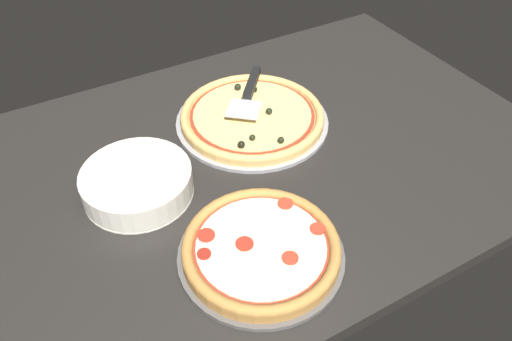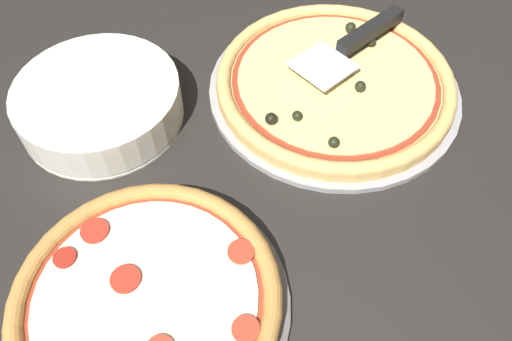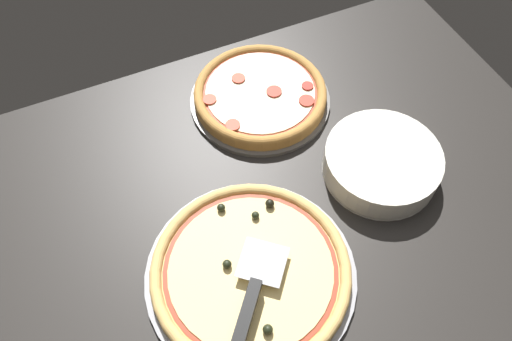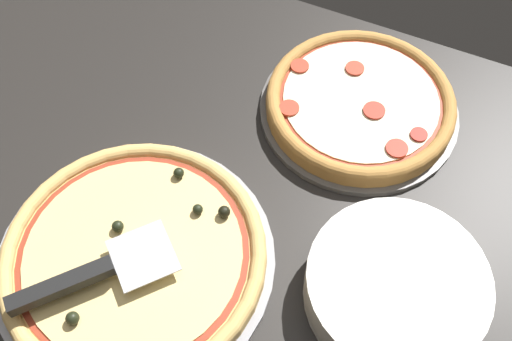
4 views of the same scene
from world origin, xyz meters
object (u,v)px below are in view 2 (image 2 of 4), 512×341
pizza_back (147,299)px  serving_spatula (361,37)px  pizza_front (335,81)px  plate_stack (100,103)px

pizza_back → serving_spatula: bearing=-116.6°
serving_spatula → pizza_back: bearing=63.4°
pizza_front → pizza_back: (19.74, 39.11, 0.40)cm
pizza_front → serving_spatula: (-3.45, -7.11, 3.30)cm
pizza_back → plate_stack: bearing=-62.4°
pizza_front → serving_spatula: size_ratio=1.84×
pizza_back → serving_spatula: serving_spatula is taller
pizza_front → plate_stack: (34.74, 10.36, 0.84)cm
plate_stack → pizza_back: bearing=117.6°
pizza_back → serving_spatula: (-23.19, -46.23, 2.90)cm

